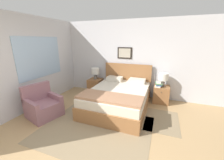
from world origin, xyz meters
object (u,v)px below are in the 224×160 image
table_lamp_by_door (163,77)px  nightstand_near_window (95,86)px  nightstand_by_door (161,94)px  table_lamp_near_window (95,72)px  armchair (43,106)px  bed (118,98)px

table_lamp_by_door → nightstand_near_window: bearing=-179.4°
nightstand_by_door → table_lamp_near_window: size_ratio=1.28×
armchair → table_lamp_by_door: bearing=140.3°
nightstand_near_window → armchair: bearing=-105.2°
table_lamp_near_window → table_lamp_by_door: same height
bed → table_lamp_by_door: bed is taller
bed → nightstand_near_window: (-1.18, 0.83, -0.04)m
armchair → nightstand_by_door: (2.89, 1.97, -0.01)m
bed → table_lamp_near_window: 1.54m
bed → armchair: size_ratio=2.40×
nightstand_by_door → armchair: bearing=-145.7°
armchair → table_lamp_near_window: bearing=-179.1°
armchair → nightstand_by_door: size_ratio=1.67×
bed → table_lamp_near_window: (-1.18, 0.85, 0.51)m
armchair → bed: bearing=139.6°
nightstand_by_door → table_lamp_by_door: size_ratio=1.28×
armchair → nightstand_by_door: armchair is taller
bed → armchair: (-1.71, -1.14, -0.03)m
nightstand_by_door → bed: bearing=-144.9°
table_lamp_near_window → table_lamp_by_door: bearing=0.0°
armchair → table_lamp_near_window: size_ratio=2.14×
bed → nightstand_by_door: size_ratio=4.02×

